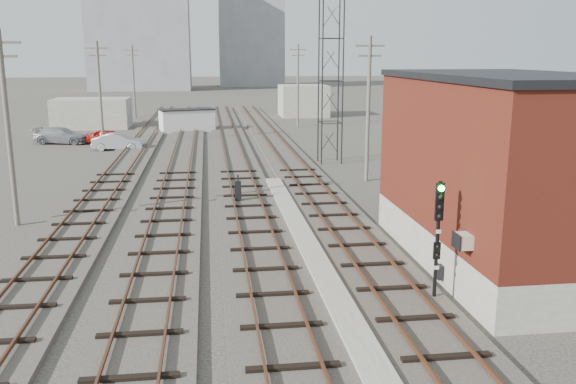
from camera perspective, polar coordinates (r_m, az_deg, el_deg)
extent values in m
plane|color=#282621|center=(69.69, -4.65, 6.21)|extent=(320.00, 320.00, 0.00)
cube|color=#332D28|center=(49.14, -0.47, 3.63)|extent=(3.20, 90.00, 0.20)
cube|color=#4C2816|center=(49.02, -1.30, 3.88)|extent=(0.07, 90.00, 0.12)
cube|color=#4C2816|center=(49.19, 0.36, 3.91)|extent=(0.07, 90.00, 0.12)
cube|color=#332D28|center=(48.82, -5.14, 3.52)|extent=(3.20, 90.00, 0.20)
cube|color=#4C2816|center=(48.76, -5.99, 3.77)|extent=(0.07, 90.00, 0.12)
cube|color=#4C2816|center=(48.81, -4.30, 3.81)|extent=(0.07, 90.00, 0.12)
cube|color=#332D28|center=(48.82, -9.84, 3.39)|extent=(3.20, 90.00, 0.20)
cube|color=#4C2816|center=(48.82, -10.70, 3.63)|extent=(0.07, 90.00, 0.12)
cube|color=#4C2816|center=(48.76, -9.01, 3.68)|extent=(0.07, 90.00, 0.12)
cube|color=#332D28|center=(49.15, -14.51, 3.23)|extent=(3.20, 90.00, 0.20)
cube|color=#4C2816|center=(49.21, -15.36, 3.46)|extent=(0.07, 90.00, 0.12)
cube|color=#4C2816|center=(49.03, -13.69, 3.52)|extent=(0.07, 90.00, 0.12)
cube|color=gray|center=(24.73, 2.06, -5.52)|extent=(0.90, 28.00, 0.26)
cube|color=gray|center=(24.86, 19.04, -4.64)|extent=(6.00, 12.00, 1.50)
cube|color=maroon|center=(24.09, 19.64, 3.34)|extent=(6.00, 12.00, 5.50)
cube|color=black|center=(23.83, 20.16, 10.11)|extent=(6.20, 12.20, 0.25)
cube|color=beige|center=(19.64, 16.06, -4.42)|extent=(0.45, 0.62, 0.45)
cube|color=black|center=(21.97, 14.00, -7.27)|extent=(0.20, 0.35, 0.50)
cylinder|color=black|center=(44.17, 3.26, 12.23)|extent=(0.10, 0.10, 15.00)
cylinder|color=black|center=(44.48, 5.20, 12.20)|extent=(0.10, 0.10, 15.00)
cylinder|color=black|center=(45.65, 2.90, 12.25)|extent=(0.10, 0.10, 15.00)
cylinder|color=black|center=(45.94, 4.78, 12.23)|extent=(0.10, 0.10, 15.00)
cylinder|color=#595147|center=(30.71, -24.72, 5.27)|extent=(0.24, 0.24, 9.00)
cube|color=#595147|center=(30.53, -25.30, 11.41)|extent=(1.40, 0.12, 0.12)
cylinder|color=#595147|center=(55.01, -17.17, 8.66)|extent=(0.24, 0.24, 9.00)
cube|color=#595147|center=(54.91, -17.44, 12.72)|extent=(1.80, 0.12, 0.12)
cube|color=#595147|center=(54.91, -17.40, 12.09)|extent=(1.40, 0.12, 0.12)
cylinder|color=#595147|center=(79.74, -14.24, 9.93)|extent=(0.24, 0.24, 9.00)
cube|color=#595147|center=(79.67, -14.40, 12.73)|extent=(1.80, 0.12, 0.12)
cube|color=#595147|center=(79.67, -14.37, 12.30)|extent=(1.40, 0.12, 0.12)
cylinder|color=#595147|center=(38.61, 7.51, 7.61)|extent=(0.24, 0.24, 9.00)
cube|color=#595147|center=(38.47, 7.68, 13.41)|extent=(1.80, 0.12, 0.12)
cube|color=#595147|center=(38.46, 7.66, 12.52)|extent=(1.40, 0.12, 0.12)
cylinder|color=#595147|center=(67.97, 0.93, 9.89)|extent=(0.24, 0.24, 9.00)
cube|color=#595147|center=(67.89, 0.94, 13.18)|extent=(1.80, 0.12, 0.12)
cube|color=#595147|center=(67.89, 0.94, 12.67)|extent=(1.40, 0.12, 0.12)
cube|color=gray|center=(145.06, -13.75, 15.20)|extent=(22.00, 14.00, 30.00)
cube|color=gray|center=(159.65, -3.51, 14.55)|extent=(16.00, 12.00, 26.00)
cube|color=gray|center=(70.56, -17.86, 7.03)|extent=(8.00, 5.00, 3.20)
cube|color=gray|center=(80.34, 1.44, 8.54)|extent=(6.00, 6.00, 4.00)
cube|color=gray|center=(20.71, 13.48, -9.84)|extent=(0.40, 0.40, 0.10)
cylinder|color=black|center=(20.05, 13.77, -4.65)|extent=(0.12, 0.12, 4.02)
cube|color=black|center=(19.68, 14.00, -0.90)|extent=(0.26, 0.10, 1.21)
sphere|color=#0CE533|center=(19.50, 14.17, 0.33)|extent=(0.20, 0.20, 0.20)
sphere|color=black|center=(19.56, 14.12, -0.53)|extent=(0.20, 0.20, 0.20)
sphere|color=black|center=(19.63, 14.07, -1.39)|extent=(0.20, 0.20, 0.20)
sphere|color=black|center=(19.70, 14.02, -2.24)|extent=(0.20, 0.20, 0.20)
cube|color=black|center=(20.11, 13.75, -5.35)|extent=(0.22, 0.09, 0.55)
cube|color=white|center=(19.86, 13.92, -3.62)|extent=(0.16, 0.02, 0.12)
cube|color=white|center=(20.23, 13.73, -6.89)|extent=(0.16, 0.02, 0.12)
cube|color=black|center=(32.85, -4.70, 0.06)|extent=(0.35, 0.35, 1.15)
cylinder|color=black|center=(32.69, -4.72, 1.33)|extent=(0.09, 0.09, 0.34)
cube|color=white|center=(64.79, -9.43, 6.60)|extent=(5.85, 3.61, 2.27)
cube|color=black|center=(64.68, -9.47, 7.63)|extent=(6.07, 3.84, 0.11)
imported|color=maroon|center=(56.75, -16.46, 4.94)|extent=(4.33, 3.39, 1.38)
imported|color=#9FA2A7|center=(53.48, -15.62, 4.55)|extent=(4.29, 1.66, 1.39)
imported|color=gray|center=(58.91, -20.43, 4.97)|extent=(5.34, 3.15, 1.45)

